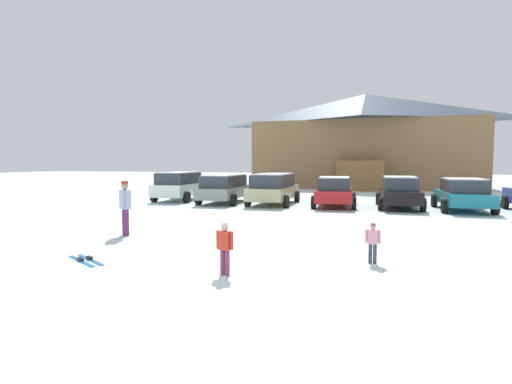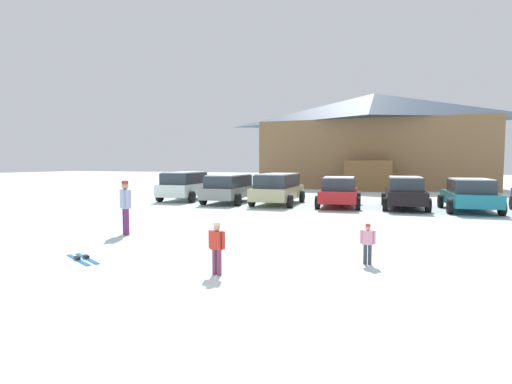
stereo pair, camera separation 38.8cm
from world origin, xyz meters
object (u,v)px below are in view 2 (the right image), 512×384
skier_adult_in_blue_parka (125,204)px  skier_child_in_red_jacket (217,245)px  parked_red_sedan (339,191)px  skier_child_in_pink_snowsuit (368,242)px  parked_grey_wagon (229,187)px  parked_white_suv (185,185)px  parked_teal_hatchback (469,195)px  parked_black_sedan (404,192)px  ski_lodge (373,140)px  pair_of_skis (82,259)px  parked_beige_suv (278,188)px

skier_adult_in_blue_parka → skier_child_in_red_jacket: 5.50m
parked_red_sedan → skier_child_in_pink_snowsuit: bearing=-78.5°
skier_adult_in_blue_parka → parked_grey_wagon: bearing=95.9°
parked_white_suv → parked_teal_hatchback: 14.95m
parked_black_sedan → skier_adult_in_blue_parka: skier_adult_in_blue_parka is taller
skier_child_in_pink_snowsuit → parked_white_suv: bearing=134.2°
ski_lodge → parked_grey_wagon: ski_lodge is taller
ski_lodge → parked_teal_hatchback: (5.48, -17.47, -3.51)m
skier_child_in_pink_snowsuit → skier_adult_in_blue_parka: 7.39m
skier_child_in_pink_snowsuit → pair_of_skis: bearing=-163.5°
parked_black_sedan → parked_teal_hatchback: 2.79m
ski_lodge → skier_child_in_red_jacket: size_ratio=18.69×
parked_beige_suv → parked_grey_wagon: bearing=-177.4°
skier_child_in_red_jacket → parked_red_sedan: bearing=88.3°
parked_grey_wagon → parked_teal_hatchback: parked_grey_wagon is taller
parked_grey_wagon → skier_child_in_pink_snowsuit: parked_grey_wagon is taller
parked_grey_wagon → parked_white_suv: bearing=171.6°
parked_grey_wagon → skier_adult_in_blue_parka: bearing=-84.1°
skier_child_in_pink_snowsuit → skier_child_in_red_jacket: (-2.72, -1.89, 0.09)m
parked_white_suv → parked_red_sedan: parked_white_suv is taller
ski_lodge → skier_adult_in_blue_parka: bearing=-100.9°
parked_white_suv → skier_child_in_pink_snowsuit: size_ratio=4.79×
parked_beige_suv → parked_black_sedan: size_ratio=1.03×
parked_beige_suv → skier_child_in_red_jacket: parked_beige_suv is taller
parked_beige_suv → skier_child_in_pink_snowsuit: parked_beige_suv is taller
parked_black_sedan → skier_adult_in_blue_parka: size_ratio=2.79×
parked_teal_hatchback → skier_child_in_pink_snowsuit: parked_teal_hatchback is taller
ski_lodge → parked_black_sedan: size_ratio=4.20×
parked_teal_hatchback → skier_child_in_pink_snowsuit: 11.99m
parked_black_sedan → pair_of_skis: bearing=-117.1°
ski_lodge → parked_red_sedan: 17.91m
skier_child_in_red_jacket → parked_beige_suv: bearing=102.0°
parked_grey_wagon → parked_beige_suv: 2.78m
parked_white_suv → parked_teal_hatchback: bearing=-1.0°
ski_lodge → skier_child_in_pink_snowsuit: ski_lodge is taller
parked_grey_wagon → parked_beige_suv: parked_beige_suv is taller
parked_beige_suv → skier_adult_in_blue_parka: skier_adult_in_blue_parka is taller
ski_lodge → parked_grey_wagon: (-6.39, -17.65, -3.42)m
parked_beige_suv → parked_teal_hatchback: (9.09, 0.06, -0.12)m
parked_grey_wagon → skier_adult_in_blue_parka: size_ratio=2.81×
ski_lodge → parked_black_sedan: (2.71, -17.20, -3.49)m
ski_lodge → parked_white_suv: (-9.46, -17.20, -3.37)m
parked_beige_suv → parked_teal_hatchback: 9.09m
parked_white_suv → pair_of_skis: size_ratio=3.23×
parked_black_sedan → skier_child_in_pink_snowsuit: size_ratio=5.22×
parked_red_sedan → skier_child_in_pink_snowsuit: parked_red_sedan is taller
parked_white_suv → ski_lodge: bearing=61.2°
skier_child_in_pink_snowsuit → parked_beige_suv: bearing=116.0°
skier_child_in_pink_snowsuit → pair_of_skis: skier_child_in_pink_snowsuit is taller
skier_child_in_pink_snowsuit → skier_child_in_red_jacket: skier_child_in_red_jacket is taller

